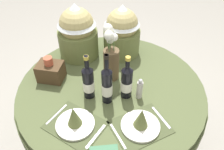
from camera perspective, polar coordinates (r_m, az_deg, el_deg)
ground at (r=2.27m, az=-0.17°, el=-16.39°), size 8.00×8.00×0.00m
dining_table at (r=1.78m, az=-0.21°, el=-5.92°), size 1.39×1.39×0.74m
place_setting_left at (r=1.44m, az=-9.25°, el=-11.10°), size 0.41×0.37×0.16m
place_setting_right at (r=1.42m, az=7.17°, el=-11.55°), size 0.43×0.41×0.16m
flower_vase at (r=1.65m, az=-0.28°, el=4.59°), size 0.12×0.15×0.43m
wine_bottle_left at (r=1.54m, az=-5.90°, el=-1.65°), size 0.08×0.08×0.34m
wine_bottle_right at (r=1.49m, az=-1.34°, el=-2.47°), size 0.07×0.07×0.38m
wine_bottle_rear at (r=1.53m, az=3.66°, el=-1.64°), size 0.08×0.08×0.33m
pepper_mill at (r=1.57m, az=6.88°, el=-3.48°), size 0.04×0.04×0.16m
gift_tub_back_left at (r=1.88m, az=-8.67°, el=11.17°), size 0.33×0.33×0.46m
gift_tub_back_centre at (r=1.89m, az=2.49°, el=11.38°), size 0.30×0.30×0.44m
woven_basket_side_left at (r=1.76m, az=-15.01°, el=1.00°), size 0.18×0.14×0.20m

